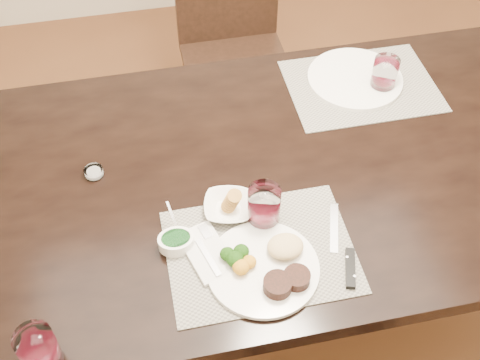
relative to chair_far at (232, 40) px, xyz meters
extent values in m
plane|color=#4E2D19|center=(0.00, -0.93, -0.50)|extent=(4.50, 4.50, 0.00)
cube|color=black|center=(0.00, -0.93, 0.22)|extent=(2.00, 1.00, 0.05)
cube|color=black|center=(-0.92, -0.51, -0.15)|extent=(0.08, 0.08, 0.70)
cube|color=black|center=(0.00, -0.08, -0.07)|extent=(0.42, 0.42, 0.04)
cube|color=black|center=(-0.18, -0.26, -0.30)|extent=(0.04, 0.04, 0.41)
cube|color=black|center=(0.18, -0.26, -0.30)|extent=(0.04, 0.04, 0.41)
cube|color=black|center=(-0.18, 0.10, -0.30)|extent=(0.04, 0.04, 0.41)
cube|color=black|center=(0.18, 0.10, -0.30)|extent=(0.04, 0.04, 0.41)
cube|color=gray|center=(-0.17, -1.19, 0.25)|extent=(0.46, 0.34, 0.00)
cube|color=gray|center=(0.29, -0.65, 0.25)|extent=(0.46, 0.34, 0.00)
cylinder|color=white|center=(-0.17, -1.25, 0.26)|extent=(0.27, 0.27, 0.01)
cylinder|color=black|center=(-0.15, -1.31, 0.28)|extent=(0.07, 0.07, 0.03)
cylinder|color=black|center=(-0.11, -1.30, 0.28)|extent=(0.06, 0.06, 0.03)
ellipsoid|color=tan|center=(-0.11, -1.21, 0.28)|extent=(0.09, 0.08, 0.04)
ellipsoid|color=#1B480D|center=(-0.24, -1.22, 0.28)|extent=(0.04, 0.04, 0.04)
ellipsoid|color=orange|center=(-0.23, -1.25, 0.28)|extent=(0.04, 0.04, 0.03)
cube|color=white|center=(-0.30, -1.17, 0.26)|extent=(0.14, 0.19, 0.01)
cube|color=white|center=(-0.30, -1.19, 0.27)|extent=(0.05, 0.12, 0.00)
cube|color=white|center=(-0.29, -1.12, 0.26)|extent=(0.03, 0.05, 0.00)
cube|color=white|center=(0.03, -1.16, 0.25)|extent=(0.07, 0.15, 0.00)
cube|color=black|center=(0.03, -1.29, 0.26)|extent=(0.05, 0.11, 0.01)
imported|color=white|center=(-0.22, -1.05, 0.27)|extent=(0.15, 0.15, 0.03)
cylinder|color=#A67634|center=(-0.22, -1.05, 0.29)|extent=(0.04, 0.05, 0.04)
cylinder|color=white|center=(-0.37, -1.14, 0.27)|extent=(0.09, 0.09, 0.04)
cylinder|color=#0C3811|center=(-0.37, -1.14, 0.28)|extent=(0.07, 0.07, 0.01)
cube|color=white|center=(-0.37, -1.08, 0.30)|extent=(0.01, 0.06, 0.04)
cylinder|color=silver|center=(-0.14, -1.10, 0.31)|extent=(0.08, 0.08, 0.11)
cylinder|color=#3D050F|center=(-0.14, -1.10, 0.26)|extent=(0.07, 0.07, 0.03)
cylinder|color=white|center=(0.27, -0.62, 0.26)|extent=(0.30, 0.30, 0.01)
cylinder|color=silver|center=(0.35, -0.67, 0.30)|extent=(0.08, 0.08, 0.11)
cylinder|color=#3D050F|center=(0.35, -0.67, 0.26)|extent=(0.07, 0.07, 0.03)
cylinder|color=silver|center=(-0.69, -1.37, 0.30)|extent=(0.08, 0.08, 0.11)
cylinder|color=#3D050F|center=(-0.69, -1.37, 0.26)|extent=(0.07, 0.07, 0.03)
cylinder|color=silver|center=(-0.56, -0.85, 0.26)|extent=(0.05, 0.05, 0.02)
cylinder|color=white|center=(-0.56, -0.85, 0.25)|extent=(0.04, 0.04, 0.01)
camera|label=1|loc=(-0.39, -2.00, 1.49)|focal=45.00mm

